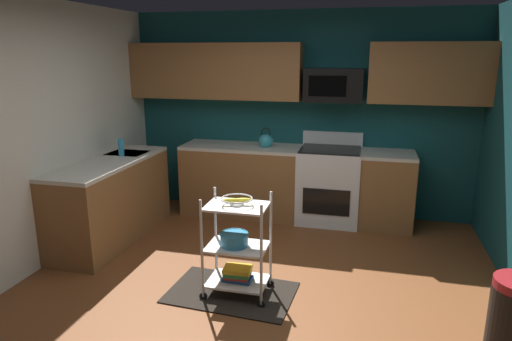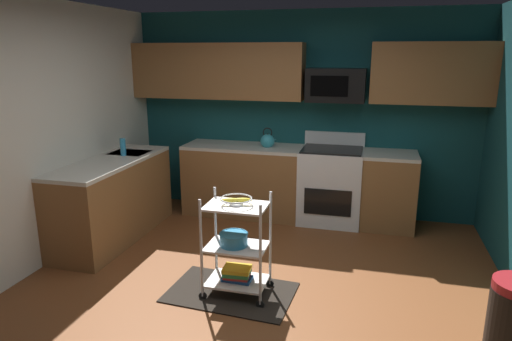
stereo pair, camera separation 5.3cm
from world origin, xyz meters
name	(u,v)px [view 2 (the right image)]	position (x,y,z in m)	size (l,w,h in m)	color
floor	(253,302)	(0.00, 0.00, -0.02)	(4.40, 4.80, 0.04)	brown
wall_back	(301,115)	(0.00, 2.43, 1.30)	(4.52, 0.06, 2.60)	#14474C
wall_left	(18,140)	(-2.23, 0.00, 1.30)	(0.06, 4.80, 2.60)	silver
counter_run	(231,189)	(-0.72, 1.66, 0.46)	(3.66, 2.34, 0.92)	brown
oven_range	(331,185)	(0.44, 2.10, 0.48)	(0.76, 0.65, 1.10)	white
upper_cabinets	(292,72)	(-0.10, 2.23, 1.85)	(4.40, 0.33, 0.70)	brown
microwave	(336,85)	(0.44, 2.21, 1.70)	(0.70, 0.39, 0.40)	black
rolling_cart	(237,246)	(-0.16, 0.07, 0.45)	(0.59, 0.39, 0.91)	silver
fruit_bowl	(236,200)	(-0.16, 0.07, 0.88)	(0.27, 0.27, 0.07)	silver
mixing_bowl_large	(234,239)	(-0.19, 0.07, 0.52)	(0.25, 0.25, 0.11)	#338CBF
book_stack	(237,273)	(-0.16, 0.07, 0.19)	(0.26, 0.20, 0.12)	#1E4C8C
kettle	(268,141)	(-0.37, 2.10, 1.00)	(0.21, 0.18, 0.26)	teal
dish_soap_bottle	(123,147)	(-1.88, 1.18, 1.02)	(0.06, 0.06, 0.20)	#2D8CBF
floor_rug	(231,292)	(-0.22, 0.06, 0.01)	(1.10, 0.70, 0.01)	black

